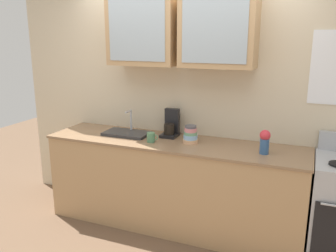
{
  "coord_description": "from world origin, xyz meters",
  "views": [
    {
      "loc": [
        1.26,
        -3.23,
        1.99
      ],
      "look_at": [
        -0.06,
        0.0,
        1.09
      ],
      "focal_mm": 37.97,
      "sensor_mm": 36.0,
      "label": 1
    }
  ],
  "objects_px": {
    "vase": "(265,141)",
    "coffee_maker": "(171,126)",
    "sink_faucet": "(127,133)",
    "cup_near_sink": "(151,137)",
    "bowl_stack": "(191,135)"
  },
  "relations": [
    {
      "from": "vase",
      "to": "coffee_maker",
      "type": "distance_m",
      "value": 1.03
    },
    {
      "from": "sink_faucet",
      "to": "coffee_maker",
      "type": "bearing_deg",
      "value": 17.0
    },
    {
      "from": "vase",
      "to": "coffee_maker",
      "type": "relative_size",
      "value": 0.77
    },
    {
      "from": "sink_faucet",
      "to": "vase",
      "type": "relative_size",
      "value": 2.15
    },
    {
      "from": "sink_faucet",
      "to": "cup_near_sink",
      "type": "height_order",
      "value": "sink_faucet"
    },
    {
      "from": "bowl_stack",
      "to": "cup_near_sink",
      "type": "relative_size",
      "value": 1.48
    },
    {
      "from": "vase",
      "to": "bowl_stack",
      "type": "bearing_deg",
      "value": 174.48
    },
    {
      "from": "sink_faucet",
      "to": "coffee_maker",
      "type": "xyz_separation_m",
      "value": [
        0.46,
        0.14,
        0.09
      ]
    },
    {
      "from": "sink_faucet",
      "to": "cup_near_sink",
      "type": "relative_size",
      "value": 4.01
    },
    {
      "from": "coffee_maker",
      "to": "vase",
      "type": "bearing_deg",
      "value": -12.78
    },
    {
      "from": "sink_faucet",
      "to": "coffee_maker",
      "type": "distance_m",
      "value": 0.49
    },
    {
      "from": "bowl_stack",
      "to": "vase",
      "type": "bearing_deg",
      "value": -5.52
    },
    {
      "from": "bowl_stack",
      "to": "vase",
      "type": "relative_size",
      "value": 0.79
    },
    {
      "from": "coffee_maker",
      "to": "bowl_stack",
      "type": "bearing_deg",
      "value": -29.75
    },
    {
      "from": "sink_faucet",
      "to": "vase",
      "type": "xyz_separation_m",
      "value": [
        1.47,
        -0.09,
        0.1
      ]
    }
  ]
}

